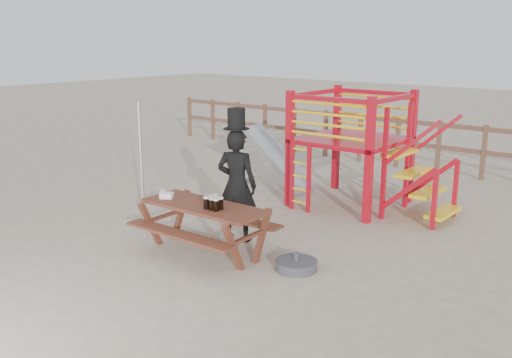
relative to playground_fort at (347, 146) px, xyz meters
name	(u,v)px	position (x,y,z in m)	size (l,w,h in m)	color
ground	(206,257)	(-0.12, -3.58, -1.07)	(60.00, 60.00, 0.00)	#BCAB92
back_fence	(418,139)	(-0.12, 3.42, -0.34)	(15.09, 0.09, 1.20)	brown
playground_fort	(347,146)	(0.00, 0.00, 0.00)	(4.71, 1.84, 2.10)	#AD0B1A
picnic_table	(205,223)	(-0.24, -3.48, -0.62)	(1.89, 1.33, 0.72)	brown
man_with_hat	(237,182)	(-0.26, -2.75, -0.17)	(0.72, 0.58, 2.01)	black
metal_pole	(142,171)	(-1.46, -3.57, -0.03)	(0.05, 0.05, 2.09)	#B2B2B7
parasol_base	(296,265)	(1.12, -3.15, -1.01)	(0.56, 0.56, 0.24)	#3E3D43
paper_bag	(167,195)	(-0.91, -3.58, -0.31)	(0.18, 0.14, 0.08)	white
stout_pints	(214,203)	(0.00, -3.53, -0.27)	(0.26, 0.26, 0.17)	black
empty_glasses	(162,194)	(-0.92, -3.65, -0.28)	(0.08, 0.08, 0.15)	silver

